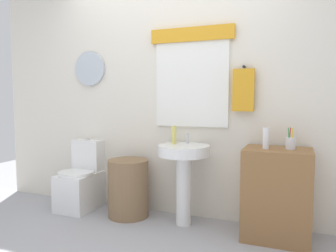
% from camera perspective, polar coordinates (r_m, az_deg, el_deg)
% --- Properties ---
extents(back_wall, '(4.40, 0.18, 2.60)m').
position_cam_1_polar(back_wall, '(3.44, 0.97, 6.15)').
color(back_wall, silver).
rests_on(back_wall, ground_plane).
extents(toilet, '(0.38, 0.51, 0.77)m').
position_cam_1_polar(toilet, '(3.81, -14.96, -9.51)').
color(toilet, white).
rests_on(toilet, ground_plane).
extents(laundry_hamper, '(0.42, 0.42, 0.59)m').
position_cam_1_polar(laundry_hamper, '(3.46, -7.01, -10.78)').
color(laundry_hamper, '#846647').
rests_on(laundry_hamper, ground_plane).
extents(pedestal_sink, '(0.50, 0.50, 0.78)m').
position_cam_1_polar(pedestal_sink, '(3.15, 2.78, -6.98)').
color(pedestal_sink, white).
rests_on(pedestal_sink, ground_plane).
extents(faucet, '(0.03, 0.03, 0.10)m').
position_cam_1_polar(faucet, '(3.22, 3.49, -2.23)').
color(faucet, silver).
rests_on(faucet, pedestal_sink).
extents(wooden_cabinet, '(0.57, 0.44, 0.79)m').
position_cam_1_polar(wooden_cabinet, '(3.03, 18.59, -11.27)').
color(wooden_cabinet, olive).
rests_on(wooden_cabinet, ground_plane).
extents(soap_bottle, '(0.05, 0.05, 0.18)m').
position_cam_1_polar(soap_bottle, '(3.19, 1.05, -1.57)').
color(soap_bottle, '#DBD166').
rests_on(soap_bottle, pedestal_sink).
extents(lotion_bottle, '(0.05, 0.05, 0.18)m').
position_cam_1_polar(lotion_bottle, '(2.91, 16.85, -2.08)').
color(lotion_bottle, white).
rests_on(lotion_bottle, wooden_cabinet).
extents(toothbrush_cup, '(0.08, 0.08, 0.19)m').
position_cam_1_polar(toothbrush_cup, '(2.96, 20.76, -2.82)').
color(toothbrush_cup, silver).
rests_on(toothbrush_cup, wooden_cabinet).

